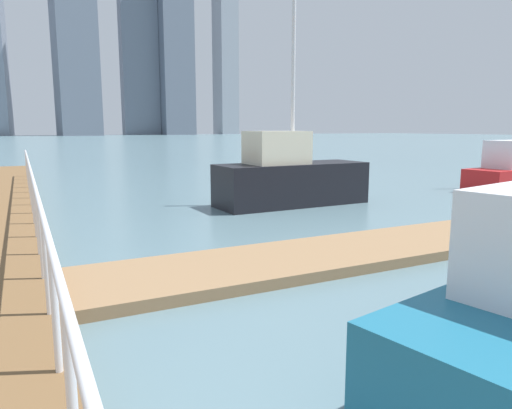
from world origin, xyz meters
name	(u,v)px	position (x,y,z in m)	size (l,w,h in m)	color
ground_plane	(125,193)	(0.00, 20.00, 0.00)	(300.00, 300.00, 0.00)	slate
floating_dock	(352,251)	(2.07, 9.45, 0.09)	(11.14, 2.00, 0.18)	#93704C
boardwalk_railing	(38,210)	(-3.15, 9.91, 1.21)	(0.06, 28.03, 1.08)	white
moored_boat_2	(289,177)	(4.01, 15.06, 0.87)	(4.78, 1.76, 7.39)	black
skyline_tower_3	(75,46)	(13.44, 158.55, 26.67)	(11.82, 11.55, 53.33)	slate
skyline_tower_4	(137,4)	(34.67, 167.45, 42.95)	(12.02, 6.71, 85.89)	slate
skyline_tower_5	(176,34)	(46.16, 161.54, 33.52)	(10.69, 6.11, 67.04)	slate
skyline_tower_6	(225,28)	(67.73, 170.57, 38.80)	(7.15, 7.83, 77.61)	#8C939E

